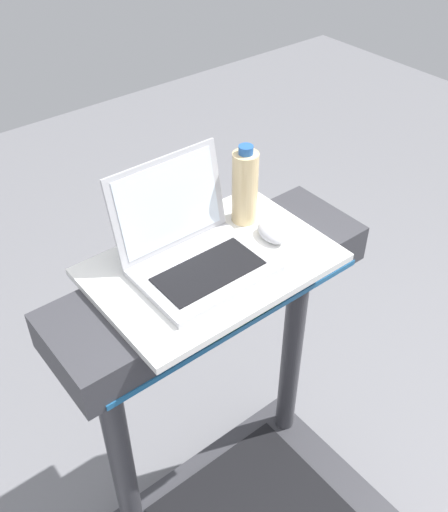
{
  "coord_description": "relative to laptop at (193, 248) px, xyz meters",
  "views": [
    {
      "loc": [
        -0.7,
        -0.22,
        2.1
      ],
      "look_at": [
        0.0,
        0.65,
        1.19
      ],
      "focal_mm": 41.33,
      "sensor_mm": 36.0,
      "label": 1
    }
  ],
  "objects": [
    {
      "name": "computer_mouse",
      "position": [
        0.23,
        -0.04,
        -0.03
      ],
      "size": [
        0.07,
        0.11,
        0.03
      ],
      "primitive_type": "ellipsoid",
      "rotation": [
        0.0,
        0.0,
        -0.13
      ],
      "color": "#B2B2B7",
      "rests_on": "desk_board"
    },
    {
      "name": "laptop",
      "position": [
        0.0,
        0.0,
        0.0
      ],
      "size": [
        0.32,
        0.29,
        0.25
      ],
      "rotation": [
        0.0,
        0.0,
        -0.0
      ],
      "color": "#B7B7BC",
      "rests_on": "desk_board"
    },
    {
      "name": "desk_board",
      "position": [
        0.04,
        -0.02,
        -0.06
      ],
      "size": [
        0.61,
        0.41,
        0.02
      ],
      "primitive_type": "cube",
      "color": "white",
      "rests_on": "treadmill_base"
    },
    {
      "name": "water_bottle",
      "position": [
        0.23,
        0.07,
        0.06
      ],
      "size": [
        0.07,
        0.07,
        0.23
      ],
      "color": "beige",
      "rests_on": "desk_board"
    }
  ]
}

